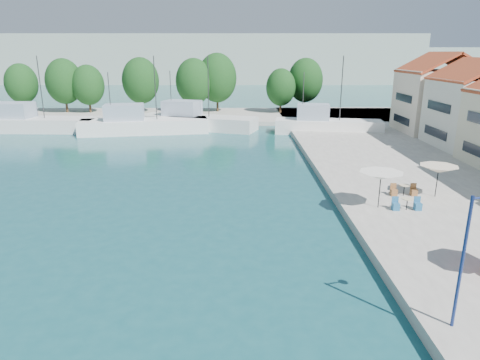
{
  "coord_description": "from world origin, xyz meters",
  "views": [
    {
      "loc": [
        -0.69,
        -2.38,
        10.15
      ],
      "look_at": [
        -0.62,
        26.0,
        1.68
      ],
      "focal_mm": 32.0,
      "sensor_mm": 36.0,
      "label": 1
    }
  ],
  "objects_px": {
    "trawler_01": "(29,123)",
    "street_lamp": "(474,237)",
    "trawler_03": "(195,121)",
    "umbrella_cream": "(439,169)",
    "trawler_04": "(326,125)",
    "trawler_02": "(141,125)",
    "umbrella_white": "(381,176)"
  },
  "relations": [
    {
      "from": "trawler_02",
      "to": "trawler_03",
      "type": "distance_m",
      "value": 7.58
    },
    {
      "from": "trawler_01",
      "to": "street_lamp",
      "type": "relative_size",
      "value": 3.48
    },
    {
      "from": "umbrella_cream",
      "to": "trawler_03",
      "type": "bearing_deg",
      "value": 122.3
    },
    {
      "from": "trawler_01",
      "to": "trawler_03",
      "type": "xyz_separation_m",
      "value": [
        22.11,
        1.88,
        0.0
      ]
    },
    {
      "from": "trawler_03",
      "to": "street_lamp",
      "type": "relative_size",
      "value": 3.3
    },
    {
      "from": "trawler_03",
      "to": "trawler_04",
      "type": "distance_m",
      "value": 17.71
    },
    {
      "from": "trawler_01",
      "to": "trawler_04",
      "type": "height_order",
      "value": "same"
    },
    {
      "from": "trawler_02",
      "to": "umbrella_white",
      "type": "relative_size",
      "value": 6.03
    },
    {
      "from": "umbrella_white",
      "to": "trawler_04",
      "type": "bearing_deg",
      "value": 85.48
    },
    {
      "from": "trawler_01",
      "to": "umbrella_white",
      "type": "bearing_deg",
      "value": -37.56
    },
    {
      "from": "trawler_02",
      "to": "trawler_04",
      "type": "height_order",
      "value": "same"
    },
    {
      "from": "trawler_01",
      "to": "trawler_04",
      "type": "distance_m",
      "value": 39.46
    },
    {
      "from": "trawler_02",
      "to": "trawler_03",
      "type": "relative_size",
      "value": 1.02
    },
    {
      "from": "trawler_04",
      "to": "umbrella_cream",
      "type": "xyz_separation_m",
      "value": [
        2.3,
        -27.23,
        1.48
      ]
    },
    {
      "from": "trawler_02",
      "to": "street_lamp",
      "type": "height_order",
      "value": "trawler_02"
    },
    {
      "from": "trawler_03",
      "to": "trawler_04",
      "type": "height_order",
      "value": "same"
    },
    {
      "from": "trawler_04",
      "to": "street_lamp",
      "type": "distance_m",
      "value": 41.96
    },
    {
      "from": "umbrella_white",
      "to": "street_lamp",
      "type": "height_order",
      "value": "street_lamp"
    },
    {
      "from": "trawler_04",
      "to": "trawler_02",
      "type": "bearing_deg",
      "value": -172.68
    },
    {
      "from": "trawler_03",
      "to": "street_lamp",
      "type": "distance_m",
      "value": 47.74
    },
    {
      "from": "umbrella_cream",
      "to": "umbrella_white",
      "type": "bearing_deg",
      "value": -155.03
    },
    {
      "from": "trawler_01",
      "to": "trawler_04",
      "type": "bearing_deg",
      "value": -0.18
    },
    {
      "from": "trawler_04",
      "to": "umbrella_white",
      "type": "distance_m",
      "value": 29.52
    },
    {
      "from": "trawler_01",
      "to": "umbrella_cream",
      "type": "bearing_deg",
      "value": -32.35
    },
    {
      "from": "trawler_04",
      "to": "umbrella_cream",
      "type": "distance_m",
      "value": 27.37
    },
    {
      "from": "trawler_02",
      "to": "umbrella_cream",
      "type": "bearing_deg",
      "value": -55.95
    },
    {
      "from": "umbrella_cream",
      "to": "street_lamp",
      "type": "relative_size",
      "value": 0.51
    },
    {
      "from": "trawler_04",
      "to": "umbrella_cream",
      "type": "bearing_deg",
      "value": -76.89
    },
    {
      "from": "trawler_03",
      "to": "trawler_04",
      "type": "bearing_deg",
      "value": 6.22
    },
    {
      "from": "trawler_01",
      "to": "trawler_04",
      "type": "xyz_separation_m",
      "value": [
        39.41,
        -1.9,
        0.0
      ]
    },
    {
      "from": "trawler_02",
      "to": "trawler_03",
      "type": "bearing_deg",
      "value": 16.89
    },
    {
      "from": "umbrella_cream",
      "to": "street_lamp",
      "type": "distance_m",
      "value": 15.59
    }
  ]
}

